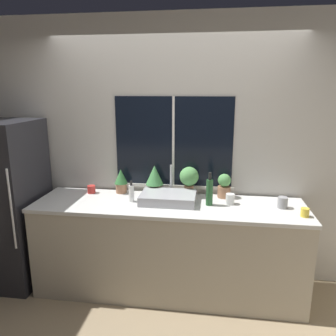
# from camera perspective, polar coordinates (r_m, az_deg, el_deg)

# --- Properties ---
(ground_plane) EXTENTS (14.00, 14.00, 0.00)m
(ground_plane) POSITION_cam_1_polar(r_m,az_deg,el_deg) (3.29, -0.84, -23.48)
(ground_plane) COLOR #937F60
(wall_back) EXTENTS (8.00, 0.09, 2.70)m
(wall_back) POSITION_cam_1_polar(r_m,az_deg,el_deg) (3.41, 1.01, 2.95)
(wall_back) COLOR #BCB7AD
(wall_back) RESTS_ON ground_plane
(wall_left) EXTENTS (0.06, 7.00, 2.70)m
(wall_left) POSITION_cam_1_polar(r_m,az_deg,el_deg) (4.93, -25.10, 5.02)
(wall_left) COLOR #BCB7AD
(wall_left) RESTS_ON ground_plane
(counter) EXTENTS (2.59, 0.69, 0.92)m
(counter) POSITION_cam_1_polar(r_m,az_deg,el_deg) (3.32, 0.06, -13.67)
(counter) COLOR #B2A893
(counter) RESTS_ON ground_plane
(refrigerator) EXTENTS (0.65, 0.72, 1.68)m
(refrigerator) POSITION_cam_1_polar(r_m,az_deg,el_deg) (3.75, -26.25, -5.55)
(refrigerator) COLOR #232328
(refrigerator) RESTS_ON ground_plane
(sink) EXTENTS (0.53, 0.41, 0.32)m
(sink) POSITION_cam_1_polar(r_m,az_deg,el_deg) (3.16, 0.05, -5.18)
(sink) COLOR #ADADB2
(sink) RESTS_ON counter
(potted_plant_far_left) EXTENTS (0.14, 0.14, 0.25)m
(potted_plant_far_left) POSITION_cam_1_polar(r_m,az_deg,el_deg) (3.45, -8.18, -2.09)
(potted_plant_far_left) COLOR #9E6B4C
(potted_plant_far_left) RESTS_ON counter
(potted_plant_center_left) EXTENTS (0.18, 0.18, 0.31)m
(potted_plant_center_left) POSITION_cam_1_polar(r_m,az_deg,el_deg) (3.36, -2.36, -1.61)
(potted_plant_center_left) COLOR #9E6B4C
(potted_plant_center_left) RESTS_ON counter
(potted_plant_center_right) EXTENTS (0.19, 0.19, 0.30)m
(potted_plant_center_right) POSITION_cam_1_polar(r_m,az_deg,el_deg) (3.31, 3.70, -1.75)
(potted_plant_center_right) COLOR #9E6B4C
(potted_plant_center_right) RESTS_ON counter
(potted_plant_far_right) EXTENTS (0.13, 0.13, 0.24)m
(potted_plant_far_right) POSITION_cam_1_polar(r_m,az_deg,el_deg) (3.33, 9.75, -3.04)
(potted_plant_far_right) COLOR #9E6B4C
(potted_plant_far_right) RESTS_ON counter
(soap_bottle) EXTENTS (0.05, 0.05, 0.21)m
(soap_bottle) POSITION_cam_1_polar(r_m,az_deg,el_deg) (3.19, -6.39, -4.34)
(soap_bottle) COLOR white
(soap_bottle) RESTS_ON counter
(bottle_tall) EXTENTS (0.06, 0.06, 0.32)m
(bottle_tall) POSITION_cam_1_polar(r_m,az_deg,el_deg) (3.08, 7.24, -4.11)
(bottle_tall) COLOR #235128
(bottle_tall) RESTS_ON counter
(mug_white) EXTENTS (0.08, 0.08, 0.10)m
(mug_white) POSITION_cam_1_polar(r_m,az_deg,el_deg) (3.17, 10.75, -5.32)
(mug_white) COLOR white
(mug_white) RESTS_ON counter
(mug_grey) EXTENTS (0.09, 0.09, 0.10)m
(mug_grey) POSITION_cam_1_polar(r_m,az_deg,el_deg) (3.19, 19.33, -5.70)
(mug_grey) COLOR gray
(mug_grey) RESTS_ON counter
(mug_red) EXTENTS (0.08, 0.08, 0.08)m
(mug_red) POSITION_cam_1_polar(r_m,az_deg,el_deg) (3.53, -13.19, -3.63)
(mug_red) COLOR #B72D28
(mug_red) RESTS_ON counter
(mug_yellow) EXTENTS (0.07, 0.07, 0.08)m
(mug_yellow) POSITION_cam_1_polar(r_m,az_deg,el_deg) (3.05, 22.74, -7.15)
(mug_yellow) COLOR gold
(mug_yellow) RESTS_ON counter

